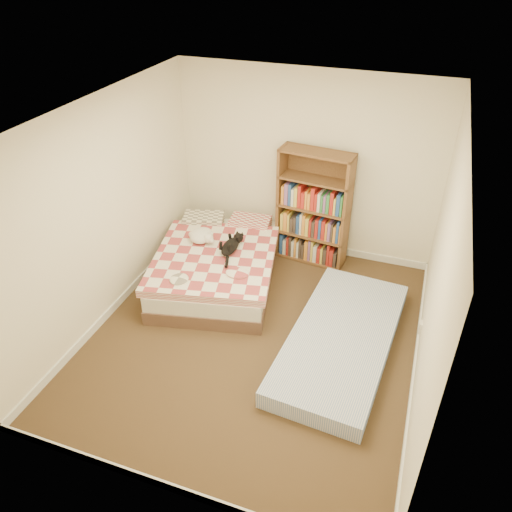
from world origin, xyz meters
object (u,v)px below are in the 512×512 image
(bookshelf, at_px, (313,221))
(black_cat, at_px, (231,245))
(floor_mattress, at_px, (341,340))
(white_dog, at_px, (202,236))
(bed, at_px, (218,263))

(bookshelf, bearing_deg, black_cat, -126.78)
(floor_mattress, relative_size, white_dog, 5.37)
(bed, xyz_separation_m, black_cat, (0.18, 0.02, 0.30))
(bed, relative_size, floor_mattress, 0.98)
(bookshelf, relative_size, black_cat, 2.35)
(bed, bearing_deg, black_cat, -5.30)
(bed, relative_size, white_dog, 5.28)
(black_cat, bearing_deg, floor_mattress, -18.63)
(bed, height_order, black_cat, black_cat)
(floor_mattress, height_order, white_dog, white_dog)
(bookshelf, relative_size, white_dog, 3.72)
(bed, xyz_separation_m, floor_mattress, (1.76, -0.73, -0.14))
(white_dog, bearing_deg, bed, -40.33)
(bed, height_order, white_dog, white_dog)
(bed, distance_m, floor_mattress, 1.92)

